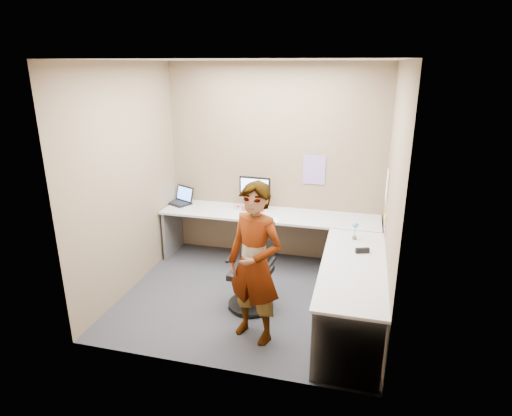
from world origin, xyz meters
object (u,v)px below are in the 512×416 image
(desk, at_px, (293,243))
(office_chair, at_px, (253,273))
(person, at_px, (255,264))
(monitor, at_px, (255,189))

(desk, xyz_separation_m, office_chair, (-0.37, -0.53, -0.19))
(office_chair, relative_size, person, 0.60)
(office_chair, bearing_deg, monitor, 108.53)
(office_chair, distance_m, person, 0.74)
(desk, relative_size, person, 1.82)
(monitor, bearing_deg, office_chair, -74.60)
(monitor, relative_size, person, 0.27)
(desk, xyz_separation_m, monitor, (-0.67, 0.71, 0.44))
(desk, relative_size, office_chair, 3.04)
(office_chair, bearing_deg, person, -67.93)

